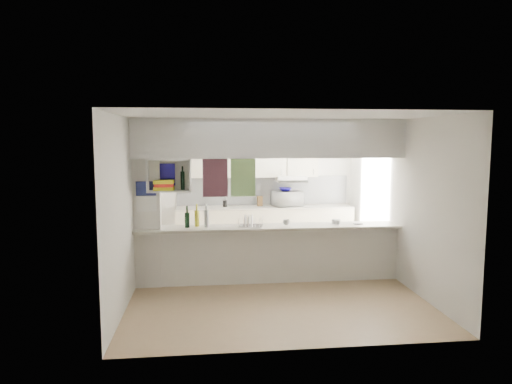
{
  "coord_description": "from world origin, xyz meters",
  "views": [
    {
      "loc": [
        -1.0,
        -7.08,
        2.28
      ],
      "look_at": [
        -0.16,
        0.5,
        1.41
      ],
      "focal_mm": 32.0,
      "sensor_mm": 36.0,
      "label": 1
    }
  ],
  "objects": [
    {
      "name": "bowl",
      "position": [
        0.63,
        2.12,
        1.27
      ],
      "size": [
        0.26,
        0.26,
        0.06
      ],
      "primitive_type": "imported",
      "color": "#130B82",
      "rests_on": "microwave"
    },
    {
      "name": "floor",
      "position": [
        0.0,
        0.0,
        0.0
      ],
      "size": [
        4.8,
        4.8,
        0.0
      ],
      "primitive_type": "plane",
      "color": "tan",
      "rests_on": "ground"
    },
    {
      "name": "cup",
      "position": [
        0.26,
        -0.04,
        0.98
      ],
      "size": [
        0.14,
        0.14,
        0.09
      ],
      "primitive_type": "imported",
      "rotation": [
        0.0,
        0.0,
        -0.26
      ],
      "color": "white",
      "rests_on": "dish_rack"
    },
    {
      "name": "dish_rack",
      "position": [
        -0.3,
        -0.02,
        1.0
      ],
      "size": [
        0.42,
        0.35,
        0.2
      ],
      "rotation": [
        0.0,
        0.0,
        -0.22
      ],
      "color": "silver",
      "rests_on": "breakfast_bar"
    },
    {
      "name": "wine_bottles",
      "position": [
        -1.14,
        0.03,
        1.06
      ],
      "size": [
        0.38,
        0.16,
        0.38
      ],
      "color": "black",
      "rests_on": "breakfast_bar"
    },
    {
      "name": "microwave",
      "position": [
        0.67,
        2.11,
        1.08
      ],
      "size": [
        0.65,
        0.51,
        0.32
      ],
      "primitive_type": "imported",
      "rotation": [
        0.0,
        0.0,
        3.39
      ],
      "color": "white",
      "rests_on": "bench_top"
    },
    {
      "name": "ceiling",
      "position": [
        0.0,
        0.0,
        2.6
      ],
      "size": [
        4.8,
        4.8,
        0.0
      ],
      "primitive_type": "plane",
      "color": "white",
      "rests_on": "wall_back"
    },
    {
      "name": "wall_right",
      "position": [
        2.1,
        0.0,
        1.3
      ],
      "size": [
        0.0,
        4.8,
        4.8
      ],
      "primitive_type": "plane",
      "rotation": [
        1.57,
        0.0,
        -1.57
      ],
      "color": "silver",
      "rests_on": "floor"
    },
    {
      "name": "knife_block",
      "position": [
        0.1,
        2.18,
        1.02
      ],
      "size": [
        0.12,
        0.1,
        0.2
      ],
      "primitive_type": "cube",
      "rotation": [
        0.0,
        0.0,
        0.19
      ],
      "color": "#54391C",
      "rests_on": "bench_top"
    },
    {
      "name": "utensil_jar",
      "position": [
        -0.61,
        2.15,
        0.99
      ],
      "size": [
        0.09,
        0.09,
        0.13
      ],
      "primitive_type": "cylinder",
      "color": "black",
      "rests_on": "bench_top"
    },
    {
      "name": "plastic_tubs",
      "position": [
        1.13,
        0.05,
        0.95
      ],
      "size": [
        0.49,
        0.17,
        0.07
      ],
      "color": "silver",
      "rests_on": "breakfast_bar"
    },
    {
      "name": "cubby_shelf",
      "position": [
        -1.57,
        -0.06,
        1.71
      ],
      "size": [
        0.65,
        0.35,
        0.5
      ],
      "color": "white",
      "rests_on": "bulkhead"
    },
    {
      "name": "wall_left",
      "position": [
        -2.1,
        0.0,
        1.3
      ],
      "size": [
        0.0,
        4.8,
        4.8
      ],
      "primitive_type": "plane",
      "rotation": [
        1.57,
        0.0,
        1.57
      ],
      "color": "silver",
      "rests_on": "floor"
    },
    {
      "name": "servery_partition",
      "position": [
        -0.17,
        0.0,
        1.66
      ],
      "size": [
        4.2,
        0.5,
        2.6
      ],
      "color": "silver",
      "rests_on": "floor"
    },
    {
      "name": "kitchen_run",
      "position": [
        0.16,
        2.14,
        0.83
      ],
      "size": [
        3.6,
        0.63,
        2.24
      ],
      "color": "#E9E4C5",
      "rests_on": "floor"
    },
    {
      "name": "wall_back",
      "position": [
        0.0,
        2.4,
        1.3
      ],
      "size": [
        4.2,
        0.0,
        4.2
      ],
      "primitive_type": "plane",
      "rotation": [
        1.57,
        0.0,
        0.0
      ],
      "color": "silver",
      "rests_on": "floor"
    }
  ]
}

